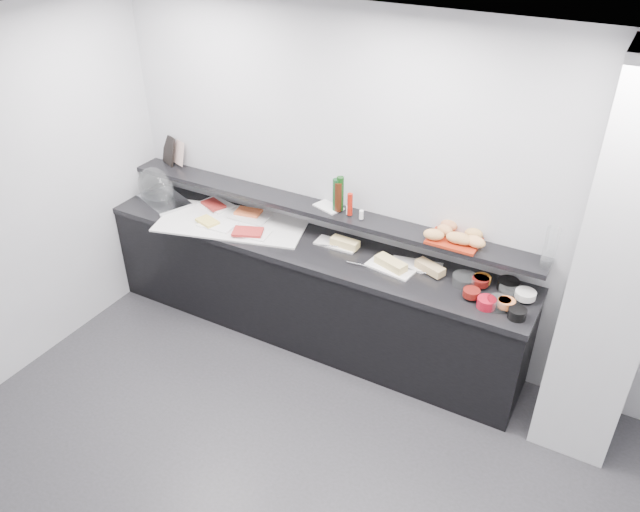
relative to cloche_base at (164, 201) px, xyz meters
The scene contains 56 objects.
back_wall 2.23m from the cloche_base, ahead, with size 5.00×0.02×2.70m, color #B3B6BB.
ceiling 3.28m from the cloche_base, 38.00° to the right, with size 5.00×5.00×0.00m, color white.
column 3.69m from the cloche_base, ahead, with size 0.50×0.50×2.70m, color silver.
buffet_cabinet 1.55m from the cloche_base, ahead, with size 3.60×0.60×0.85m, color black.
counter_top 1.47m from the cloche_base, ahead, with size 3.62×0.62×0.05m, color black.
wall_shelf 1.50m from the cloche_base, ahead, with size 3.60×0.25×0.04m, color black.
cloche_base is the anchor object (origin of this frame).
cloche_dome 0.15m from the cloche_base, 164.02° to the left, with size 0.40×0.27×0.34m, color white.
linen_runner 0.75m from the cloche_base, ahead, with size 1.24×0.59×0.01m, color silver.
platter_meat_a 0.48m from the cloche_base, 19.74° to the left, with size 0.30×0.20×0.01m, color white.
food_meat_a 0.47m from the cloche_base, 15.31° to the left, with size 0.21×0.14×0.02m, color maroon.
platter_salmon 0.85m from the cloche_base, ahead, with size 0.33×0.22×0.01m, color silver.
food_salmon 0.81m from the cloche_base, 11.23° to the left, with size 0.22×0.14×0.02m, color #E05E2E.
platter_cheese 0.69m from the cloche_base, ahead, with size 0.30×0.20×0.01m, color white.
food_cheese 0.61m from the cloche_base, 13.52° to the right, with size 0.19×0.12×0.02m, color #EED45C.
platter_meat_b 1.02m from the cloche_base, ahead, with size 0.26×0.18×0.01m, color white.
food_meat_b 0.99m from the cloche_base, ahead, with size 0.24×0.15×0.02m, color maroon.
sandwich_plate_left 1.68m from the cloche_base, ahead, with size 0.35×0.15×0.01m, color silver.
sandwich_food_left 1.76m from the cloche_base, ahead, with size 0.23×0.09×0.06m, color #E7CB79.
tongs_left 1.65m from the cloche_base, ahead, with size 0.01×0.01×0.16m, color #B0B1B7.
sandwich_plate_mid 2.19m from the cloche_base, ahead, with size 0.36×0.16×0.01m, color white.
sandwich_food_mid 2.19m from the cloche_base, ahead, with size 0.25×0.10×0.06m, color #D0B96D.
tongs_mid 1.95m from the cloche_base, ahead, with size 0.01×0.01×0.16m, color silver.
sandwich_plate_right 2.35m from the cloche_base, ahead, with size 0.38×0.16×0.01m, color silver.
sandwich_food_right 2.47m from the cloche_base, ahead, with size 0.23×0.09×0.06m, color tan.
tongs_right 2.48m from the cloche_base, ahead, with size 0.01×0.01×0.16m, color #BABDC2.
bowl_glass_fruit 2.73m from the cloche_base, ahead, with size 0.18×0.18×0.07m, color white.
fill_glass_fruit 2.85m from the cloche_base, ahead, with size 0.12×0.12×0.05m, color orange.
bowl_black_jam 3.03m from the cloche_base, ahead, with size 0.15×0.15×0.07m, color black.
fill_black_jam 2.84m from the cloche_base, ahead, with size 0.12×0.12×0.05m, color #510E0B.
bowl_glass_cream 3.07m from the cloche_base, ahead, with size 0.18×0.18×0.07m, color white.
fill_glass_cream 3.16m from the cloche_base, ahead, with size 0.14×0.14×0.05m, color white.
bowl_red_jam 2.95m from the cloche_base, ahead, with size 0.13×0.13×0.07m, color maroon.
fill_red_jam 2.83m from the cloche_base, ahead, with size 0.12×0.12×0.05m, color #5D120D.
bowl_glass_salmon 3.02m from the cloche_base, ahead, with size 0.16×0.16×0.07m, color white.
fill_glass_salmon 3.07m from the cloche_base, ahead, with size 0.12×0.12×0.05m, color orange.
bowl_black_fruit 3.16m from the cloche_base, ahead, with size 0.12×0.12×0.07m, color black.
fill_black_fruit 3.06m from the cloche_base, ahead, with size 0.09×0.09×0.05m, color #C6691B.
framed_print 0.47m from the cloche_base, 114.16° to the left, with size 0.19×0.02×0.26m, color black.
print_art 0.45m from the cloche_base, 91.88° to the left, with size 0.16×0.00×0.22m, color #D3A298.
condiment_tray 1.58m from the cloche_base, ahead, with size 0.23×0.14×0.01m, color silver.
bottle_green_a 1.68m from the cloche_base, ahead, with size 0.06×0.06×0.26m, color #103E1B.
bottle_brown 1.69m from the cloche_base, ahead, with size 0.06×0.06×0.24m, color #37170A.
bottle_green_b 1.71m from the cloche_base, ahead, with size 0.06×0.06×0.28m, color #0E350E.
bottle_hot 1.79m from the cloche_base, ahead, with size 0.04×0.04×0.18m, color #9E170B.
shaker_salt 1.89m from the cloche_base, ahead, with size 0.03×0.03×0.07m, color white.
shaker_pepper 1.77m from the cloche_base, ahead, with size 0.03×0.03×0.07m, color white.
bread_tray 2.61m from the cloche_base, ahead, with size 0.37×0.26×0.02m, color #9A2710.
bread_roll_n 2.54m from the cloche_base, ahead, with size 0.13×0.08×0.08m, color #AC6B41.
bread_roll_ne 2.73m from the cloche_base, ahead, with size 0.13×0.08×0.08m, color #BC8947.
bread_roll_sw 2.48m from the cloche_base, ahead, with size 0.15×0.10×0.08m, color tan.
bread_roll_s 2.67m from the cloche_base, ahead, with size 0.16×0.10×0.08m, color #B78145.
bread_roll_se 2.64m from the cloche_base, ahead, with size 0.16×0.10×0.08m, color #BA8247.
bread_roll_midw 2.53m from the cloche_base, ahead, with size 0.12×0.08×0.08m, color #B87B46.
bread_roll_mide 2.77m from the cloche_base, ahead, with size 0.15×0.10×0.08m, color tan.
carafe 3.27m from the cloche_base, ahead, with size 0.09×0.09×0.30m, color silver.
Camera 1 is at (1.44, -1.96, 3.46)m, focal length 35.00 mm.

